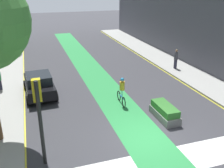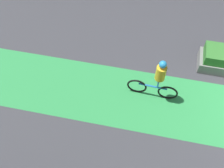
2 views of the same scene
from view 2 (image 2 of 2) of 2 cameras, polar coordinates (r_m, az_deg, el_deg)
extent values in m
torus|color=black|center=(9.46, 5.10, -0.45)|extent=(0.09, 0.68, 0.68)
torus|color=black|center=(9.47, 11.33, -1.76)|extent=(0.09, 0.68, 0.68)
cylinder|color=#2672BF|center=(9.30, 8.35, -0.50)|extent=(0.10, 0.95, 0.06)
cylinder|color=#2672BF|center=(9.08, 9.48, 0.25)|extent=(0.05, 0.05, 0.50)
cylinder|color=gold|center=(8.66, 9.95, 2.22)|extent=(0.32, 0.32, 0.55)
sphere|color=tan|center=(8.36, 10.33, 3.79)|extent=(0.22, 0.22, 0.22)
sphere|color=#268CCC|center=(8.33, 10.37, 3.96)|extent=(0.23, 0.23, 0.23)
camera|label=1|loc=(14.50, 94.31, -11.34)|focal=41.10mm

